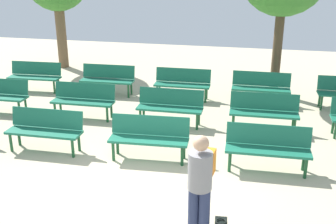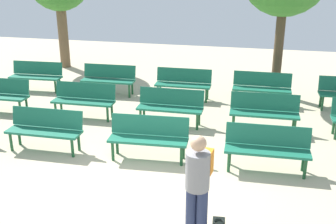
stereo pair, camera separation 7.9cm
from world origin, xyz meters
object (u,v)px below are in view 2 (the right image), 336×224
(bench_r1_c1, at_px, (84,98))
(bench_r2_c3, at_px, (262,86))
(bench_r1_c3, at_px, (264,110))
(bench_r2_c1, at_px, (109,78))
(bench_r2_c0, at_px, (36,74))
(bench_r2_c2, at_px, (183,82))
(bench_r0_c1, at_px, (45,127))
(bench_r0_c2, at_px, (149,135))
(bench_r0_c3, at_px, (267,146))
(visitor_with_backpack, at_px, (198,182))
(bench_r1_c0, at_px, (0,93))
(bench_r1_c2, at_px, (171,105))

(bench_r1_c1, relative_size, bench_r2_c3, 1.00)
(bench_r1_c3, distance_m, bench_r2_c1, 4.93)
(bench_r2_c0, xyz_separation_m, bench_r2_c2, (4.58, 0.20, 0.00))
(bench_r0_c1, height_order, bench_r0_c2, same)
(bench_r1_c3, xyz_separation_m, bench_r2_c1, (-4.58, 1.82, 0.00))
(bench_r0_c3, height_order, visitor_with_backpack, visitor_with_backpack)
(bench_r1_c0, xyz_separation_m, bench_r2_c0, (-0.02, 1.93, 0.00))
(bench_r0_c1, height_order, bench_r2_c0, same)
(bench_r0_c3, height_order, bench_r1_c3, same)
(bench_r2_c1, bearing_deg, bench_r1_c1, -89.65)
(bench_r2_c3, bearing_deg, bench_r1_c2, -136.25)
(visitor_with_backpack, bearing_deg, bench_r1_c1, -42.46)
(bench_r2_c0, bearing_deg, bench_r2_c3, -0.70)
(bench_r0_c1, distance_m, bench_r1_c0, 3.01)
(bench_r1_c0, bearing_deg, visitor_with_backpack, -35.89)
(bench_r1_c2, relative_size, bench_r1_c3, 1.00)
(bench_r1_c2, height_order, bench_r1_c3, same)
(bench_r0_c2, distance_m, bench_r2_c2, 3.91)
(bench_r2_c0, bearing_deg, bench_r0_c2, -41.81)
(bench_r1_c1, xyz_separation_m, bench_r2_c0, (-2.38, 1.82, 0.00))
(visitor_with_backpack, bearing_deg, bench_r0_c2, -52.63)
(bench_r2_c3, distance_m, visitor_with_backpack, 6.41)
(bench_r1_c2, xyz_separation_m, bench_r2_c0, (-4.65, 1.81, 0.00))
(bench_r0_c1, bearing_deg, bench_r1_c0, 140.72)
(bench_r1_c0, xyz_separation_m, bench_r1_c3, (6.86, 0.25, 0.00))
(bench_r0_c2, distance_m, visitor_with_backpack, 2.76)
(bench_r0_c1, bearing_deg, bench_r2_c0, 121.26)
(bench_r1_c3, height_order, bench_r2_c1, same)
(bench_r2_c0, bearing_deg, bench_r1_c0, -92.41)
(bench_r2_c3, bearing_deg, bench_r0_c1, -137.76)
(bench_r0_c1, xyz_separation_m, visitor_with_backpack, (3.62, -2.25, 0.43))
(bench_r1_c2, relative_size, bench_r2_c1, 0.99)
(bench_r0_c3, distance_m, visitor_with_backpack, 2.60)
(bench_r2_c1, distance_m, bench_r2_c2, 2.27)
(bench_r0_c3, xyz_separation_m, bench_r1_c1, (-4.58, 1.87, 0.00))
(bench_r0_c2, relative_size, bench_r1_c1, 1.01)
(bench_r0_c2, height_order, bench_r1_c0, same)
(bench_r1_c1, bearing_deg, bench_r0_c3, -23.40)
(bench_r1_c1, relative_size, bench_r1_c3, 1.00)
(bench_r1_c3, bearing_deg, bench_r0_c1, -156.26)
(bench_r2_c0, bearing_deg, visitor_with_backpack, -48.39)
(bench_r1_c3, bearing_deg, bench_r0_c3, -89.35)
(visitor_with_backpack, bearing_deg, bench_r1_c2, -65.26)
(bench_r0_c3, bearing_deg, bench_r1_c1, 155.92)
(bench_r1_c3, relative_size, bench_r2_c1, 1.00)
(bench_r0_c1, bearing_deg, bench_r1_c3, 24.59)
(bench_r1_c0, distance_m, bench_r2_c1, 3.08)
(bench_r0_c2, relative_size, bench_r2_c2, 1.01)
(bench_r2_c2, xyz_separation_m, bench_r2_c3, (2.22, 0.09, 0.00))
(bench_r0_c3, distance_m, bench_r1_c2, 2.98)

